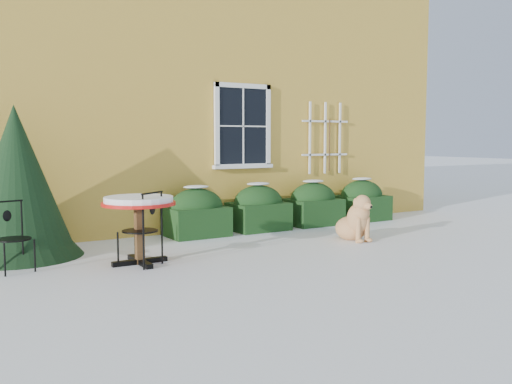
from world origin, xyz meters
TOP-DOWN VIEW (x-y plane):
  - ground at (0.00, 0.00)m, footprint 80.00×80.00m
  - house at (0.00, 7.00)m, footprint 12.40×8.40m
  - hedge_row at (1.65, 2.55)m, footprint 4.95×0.80m
  - evergreen_shrub at (-3.31, 2.28)m, footprint 1.84×1.84m
  - bistro_table at (-1.96, 0.89)m, footprint 1.01×1.01m
  - patio_chair_near at (-1.96, 0.77)m, footprint 0.63×0.62m
  - patio_chair_far at (-3.53, 1.34)m, footprint 0.49×0.48m
  - dog at (1.83, 0.73)m, footprint 0.56×0.91m

SIDE VIEW (x-z plane):
  - ground at x=0.00m, z-range 0.00..0.00m
  - dog at x=1.83m, z-range -0.08..0.74m
  - hedge_row at x=1.65m, z-range -0.05..0.86m
  - patio_chair_far at x=-3.53m, z-range 0.00..0.92m
  - patio_chair_near at x=-1.96m, z-range 0.00..1.02m
  - bistro_table at x=-1.96m, z-range 0.31..1.26m
  - evergreen_shrub at x=-3.31m, z-range -0.22..2.01m
  - house at x=0.00m, z-range 0.02..6.42m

